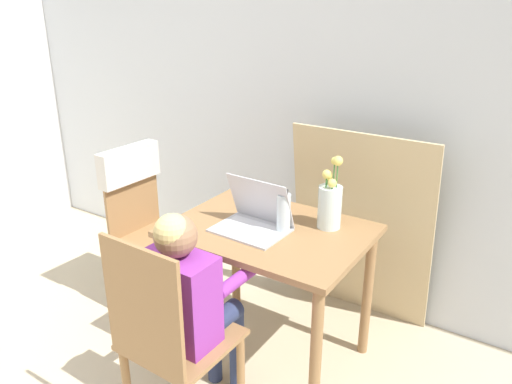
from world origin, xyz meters
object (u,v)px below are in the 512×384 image
Objects in this scene: person_seated at (189,294)px; water_bottle at (284,213)px; chair_occupied at (169,340)px; flower_vase at (330,203)px; chair_spare at (141,203)px; laptop at (254,218)px.

water_bottle is (0.13, 0.52, 0.20)m from person_seated.
person_seated is 4.79× the size of water_bottle.
water_bottle is at bearing -100.51° from chair_occupied.
flower_vase reaches higher than chair_occupied.
chair_spare reaches higher than chair_occupied.
chair_spare is at bearing -172.97° from flower_vase.
flower_vase reaches higher than water_bottle.
chair_spare is 2.72× the size of flower_vase.
person_seated is at bearing -87.84° from laptop.
flower_vase is at bearing -108.07° from chair_occupied.
laptop is (-0.00, 0.48, 0.15)m from person_seated.
chair_occupied is at bearing 90.00° from person_seated.
person_seated is 0.58m from water_bottle.
chair_spare is (-0.83, 0.68, 0.16)m from chair_occupied.
laptop reaches higher than water_bottle.
chair_occupied is at bearing -109.37° from flower_vase.
chair_occupied is 2.70× the size of flower_vase.
water_bottle is at bearing -132.14° from flower_vase.
laptop reaches higher than chair_spare.
person_seated is at bearing -112.44° from flower_vase.
flower_vase is 1.68× the size of water_bottle.
water_bottle is at bearing -103.01° from person_seated.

